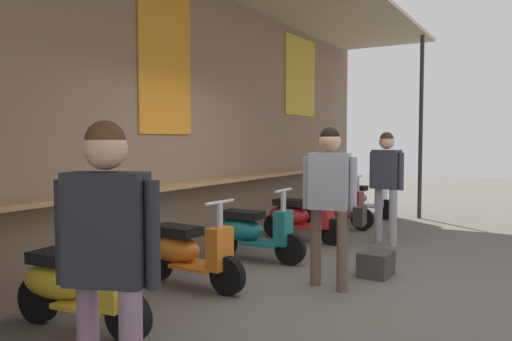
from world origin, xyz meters
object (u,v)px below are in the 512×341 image
at_px(scooter_maroon, 331,207).
at_px(shopper_browsing, 107,245).
at_px(scooter_silver, 358,198).
at_px(scooter_red, 298,216).
at_px(merchandise_crate, 376,264).
at_px(shopper_passing, 386,175).
at_px(scooter_yellow, 73,284).
at_px(shopper_with_handbag, 331,190).
at_px(scooter_teal, 250,231).
at_px(scooter_orange, 185,251).

height_order(scooter_maroon, shopper_browsing, shopper_browsing).
distance_m(scooter_maroon, shopper_browsing, 6.92).
relative_size(scooter_silver, shopper_browsing, 0.83).
xyz_separation_m(scooter_red, merchandise_crate, (-1.43, -1.68, -0.25)).
bearing_deg(scooter_maroon, shopper_passing, -37.00).
relative_size(scooter_silver, shopper_passing, 0.82).
bearing_deg(scooter_silver, shopper_passing, -59.21).
xyz_separation_m(scooter_yellow, shopper_with_handbag, (2.21, -1.40, 0.67)).
relative_size(scooter_red, shopper_browsing, 0.83).
height_order(scooter_silver, shopper_passing, shopper_passing).
bearing_deg(shopper_passing, scooter_teal, 163.25).
height_order(shopper_passing, merchandise_crate, shopper_passing).
distance_m(scooter_teal, shopper_with_handbag, 1.70).
relative_size(scooter_orange, scooter_maroon, 1.00).
bearing_deg(scooter_red, shopper_with_handbag, -53.52).
distance_m(scooter_orange, shopper_passing, 3.67).
relative_size(scooter_teal, shopper_browsing, 0.83).
relative_size(scooter_red, scooter_maroon, 1.00).
distance_m(scooter_red, merchandise_crate, 2.22).
relative_size(scooter_teal, scooter_red, 1.00).
height_order(scooter_maroon, shopper_with_handbag, shopper_with_handbag).
relative_size(scooter_teal, merchandise_crate, 3.31).
height_order(scooter_red, merchandise_crate, scooter_red).
height_order(scooter_orange, scooter_red, same).
xyz_separation_m(scooter_orange, shopper_browsing, (-2.46, -1.42, 0.66)).
bearing_deg(scooter_yellow, merchandise_crate, 56.47).
xyz_separation_m(scooter_orange, merchandise_crate, (1.45, -1.68, -0.25)).
bearing_deg(shopper_passing, scooter_yellow, -178.99).
relative_size(shopper_browsing, shopper_passing, 0.99).
relative_size(scooter_red, merchandise_crate, 3.32).
xyz_separation_m(scooter_yellow, shopper_passing, (4.87, -1.25, 0.67)).
relative_size(scooter_orange, scooter_red, 1.00).
bearing_deg(shopper_browsing, scooter_silver, -10.90).
xyz_separation_m(scooter_yellow, merchandise_crate, (2.94, -1.68, -0.25)).
bearing_deg(merchandise_crate, scooter_orange, 130.84).
xyz_separation_m(scooter_yellow, shopper_browsing, (-0.96, -1.42, 0.66)).
bearing_deg(scooter_maroon, scooter_orange, -91.19).
distance_m(scooter_yellow, scooter_maroon, 5.77).
xyz_separation_m(scooter_orange, scooter_teal, (1.39, 0.00, 0.00)).
bearing_deg(scooter_yellow, scooter_maroon, 86.18).
distance_m(scooter_yellow, merchandise_crate, 3.40).
distance_m(scooter_maroon, shopper_with_handbag, 3.89).
height_order(scooter_yellow, shopper_passing, shopper_passing).
distance_m(scooter_maroon, shopper_passing, 1.68).
distance_m(scooter_silver, merchandise_crate, 4.66).
bearing_deg(shopper_with_handbag, shopper_browsing, 172.03).
distance_m(scooter_yellow, scooter_red, 4.37).
relative_size(scooter_yellow, scooter_maroon, 1.00).
bearing_deg(scooter_maroon, scooter_yellow, -91.19).
distance_m(scooter_teal, shopper_browsing, 4.16).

